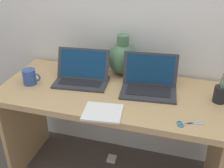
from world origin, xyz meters
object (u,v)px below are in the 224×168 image
(laptop_right, at_px, (149,81))
(laptop_left, at_px, (82,74))
(green_vase, at_px, (122,58))
(notebook_stack, at_px, (103,112))
(power_brick, at_px, (112,159))
(coffee_mug, at_px, (30,77))
(pen_cup, at_px, (220,94))
(scissors, at_px, (185,124))

(laptop_right, bearing_deg, laptop_left, -178.54)
(green_vase, xyz_separation_m, notebook_stack, (0.02, -0.53, -0.12))
(power_brick, bearing_deg, coffee_mug, -157.58)
(laptop_left, bearing_deg, notebook_stack, -52.54)
(coffee_mug, bearing_deg, pen_cup, 5.49)
(notebook_stack, xyz_separation_m, pen_cup, (0.64, 0.32, 0.05))
(laptop_right, distance_m, pen_cup, 0.44)
(laptop_right, bearing_deg, power_brick, 166.62)
(green_vase, relative_size, coffee_mug, 2.25)
(laptop_right, relative_size, scissors, 2.58)
(power_brick, bearing_deg, green_vase, 68.92)
(laptop_left, height_order, pen_cup, laptop_left)
(green_vase, relative_size, scissors, 2.01)
(laptop_right, distance_m, power_brick, 0.85)
(coffee_mug, bearing_deg, laptop_right, 10.62)
(notebook_stack, bearing_deg, power_brick, 99.18)
(notebook_stack, bearing_deg, laptop_right, 59.21)
(coffee_mug, relative_size, pen_cup, 0.70)
(notebook_stack, bearing_deg, scissors, 3.18)
(coffee_mug, bearing_deg, laptop_left, 22.68)
(notebook_stack, relative_size, coffee_mug, 1.68)
(laptop_left, distance_m, notebook_stack, 0.42)
(green_vase, bearing_deg, power_brick, -111.08)
(laptop_left, xyz_separation_m, green_vase, (0.23, 0.19, 0.06))
(pen_cup, bearing_deg, power_brick, 172.35)
(green_vase, distance_m, power_brick, 0.87)
(scissors, bearing_deg, laptop_right, 128.33)
(scissors, bearing_deg, power_brick, 143.77)
(coffee_mug, height_order, pen_cup, pen_cup)
(power_brick, bearing_deg, laptop_right, -13.38)
(coffee_mug, xyz_separation_m, power_brick, (0.51, 0.21, -0.79))
(scissors, bearing_deg, laptop_left, 156.66)
(laptop_left, height_order, power_brick, laptop_left)
(coffee_mug, height_order, power_brick, coffee_mug)
(laptop_left, bearing_deg, pen_cup, -1.17)
(laptop_left, bearing_deg, laptop_right, 1.46)
(laptop_left, bearing_deg, power_brick, 21.99)
(green_vase, height_order, power_brick, green_vase)
(laptop_left, bearing_deg, green_vase, 39.61)
(notebook_stack, relative_size, power_brick, 3.12)
(notebook_stack, bearing_deg, laptop_left, 127.46)
(laptop_left, relative_size, coffee_mug, 2.93)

